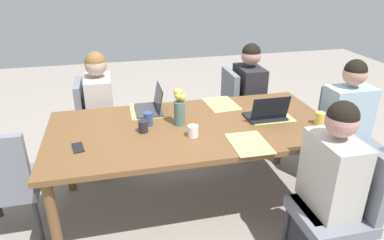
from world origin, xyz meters
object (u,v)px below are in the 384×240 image
at_px(chair_head_left_right_mid, 5,180).
at_px(coffee_mug_near_right, 193,131).
at_px(coffee_mug_centre_left, 320,118).
at_px(dining_table, 192,133).
at_px(chair_far_left_near, 239,106).
at_px(person_far_right_near, 102,119).
at_px(coffee_mug_near_left, 143,126).
at_px(chair_far_right_near, 95,120).
at_px(flower_vase, 179,106).
at_px(chair_head_right_left_mid, 344,130).
at_px(coffee_mug_centre_right, 148,119).
at_px(person_head_right_left_mid, 343,132).
at_px(phone_black, 78,148).
at_px(person_far_left_near, 248,105).
at_px(laptop_head_right_left_mid, 267,114).
at_px(person_near_left_far, 327,196).
at_px(laptop_far_right_near, 151,106).
at_px(chair_near_left_far, 342,203).

xyz_separation_m(chair_head_left_right_mid, coffee_mug_near_right, (1.36, -0.12, 0.30)).
bearing_deg(coffee_mug_centre_left, dining_table, 168.45).
distance_m(chair_far_left_near, person_far_right_near, 1.46).
height_order(dining_table, coffee_mug_near_left, coffee_mug_near_left).
bearing_deg(coffee_mug_near_left, dining_table, 3.16).
height_order(dining_table, chair_far_right_near, chair_far_right_near).
relative_size(chair_far_left_near, flower_vase, 2.98).
bearing_deg(coffee_mug_near_right, coffee_mug_centre_left, -1.36).
bearing_deg(chair_far_right_near, coffee_mug_near_left, -65.92).
bearing_deg(flower_vase, coffee_mug_centre_left, -13.13).
xyz_separation_m(person_far_right_near, coffee_mug_centre_left, (1.71, -1.03, 0.28)).
bearing_deg(chair_head_right_left_mid, coffee_mug_centre_right, -179.56).
distance_m(dining_table, person_head_right_left_mid, 1.43).
bearing_deg(phone_black, coffee_mug_near_right, -101.05).
bearing_deg(person_far_left_near, dining_table, -134.33).
xyz_separation_m(person_far_left_near, laptop_head_right_left_mid, (-0.19, -0.85, 0.27)).
xyz_separation_m(flower_vase, phone_black, (-0.76, -0.22, -0.15)).
height_order(flower_vase, phone_black, flower_vase).
height_order(laptop_head_right_left_mid, coffee_mug_near_left, laptop_head_right_left_mid).
relative_size(person_head_right_left_mid, coffee_mug_near_right, 14.04).
distance_m(person_head_right_left_mid, person_near_left_far, 1.08).
bearing_deg(phone_black, laptop_head_right_left_mid, -94.49).
bearing_deg(flower_vase, laptop_head_right_left_mid, -5.08).
bearing_deg(chair_head_left_right_mid, laptop_far_right_near, 20.97).
relative_size(laptop_far_right_near, coffee_mug_centre_left, 3.17).
bearing_deg(phone_black, person_head_right_left_mid, -95.50).
xyz_separation_m(flower_vase, laptop_far_right_near, (-0.18, 0.32, -0.11)).
distance_m(coffee_mug_near_left, coffee_mug_centre_left, 1.39).
bearing_deg(chair_far_left_near, person_far_right_near, -177.43).
distance_m(dining_table, person_far_right_near, 1.10).
distance_m(laptop_head_right_left_mid, coffee_mug_near_right, 0.68).
bearing_deg(chair_far_left_near, person_near_left_far, -90.26).
bearing_deg(laptop_far_right_near, chair_head_left_right_mid, -159.03).
bearing_deg(chair_far_left_near, person_far_left_near, -38.76).
height_order(chair_far_right_near, laptop_head_right_left_mid, laptop_head_right_left_mid).
distance_m(laptop_head_right_left_mid, coffee_mug_near_left, 1.01).
bearing_deg(coffee_mug_centre_right, chair_far_left_near, 36.77).
relative_size(chair_head_left_right_mid, coffee_mug_centre_left, 8.93).
xyz_separation_m(person_head_right_left_mid, laptop_head_right_left_mid, (-0.80, -0.05, 0.27)).
bearing_deg(laptop_head_right_left_mid, coffee_mug_centre_right, 173.68).
height_order(person_head_right_left_mid, phone_black, person_head_right_left_mid).
distance_m(chair_head_left_right_mid, coffee_mug_centre_left, 2.41).
bearing_deg(phone_black, chair_head_left_right_mid, 67.76).
height_order(chair_head_right_left_mid, coffee_mug_near_right, chair_head_right_left_mid).
bearing_deg(person_far_right_near, coffee_mug_near_left, -68.68).
distance_m(dining_table, flower_vase, 0.24).
height_order(chair_far_left_near, laptop_head_right_left_mid, laptop_head_right_left_mid).
relative_size(laptop_far_right_near, coffee_mug_centre_right, 3.01).
distance_m(person_far_right_near, laptop_head_right_left_mid, 1.60).
relative_size(chair_near_left_far, flower_vase, 2.98).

